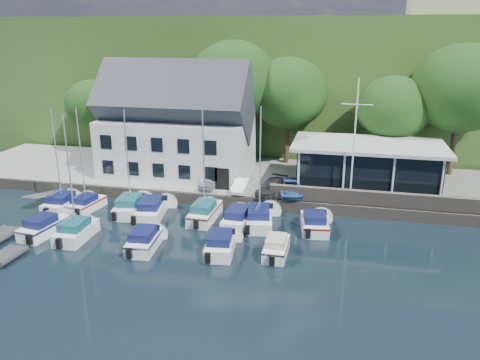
{
  "coord_description": "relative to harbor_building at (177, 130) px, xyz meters",
  "views": [
    {
      "loc": [
        8.7,
        -25.69,
        14.79
      ],
      "look_at": [
        0.92,
        9.0,
        3.19
      ],
      "focal_mm": 35.0,
      "sensor_mm": 36.0,
      "label": 1
    }
  ],
  "objects": [
    {
      "name": "boat_r1_4",
      "position": [
        5.26,
        -8.62,
        -0.62
      ],
      "size": [
        2.06,
        6.37,
        9.46
      ],
      "primitive_type": null,
      "rotation": [
        0.0,
        0.0,
        -0.02
      ],
      "color": "white",
      "rests_on": "ground"
    },
    {
      "name": "flagpole",
      "position": [
        16.63,
        -4.59,
        0.71
      ],
      "size": [
        2.43,
        0.2,
        10.12
      ],
      "primitive_type": null,
      "color": "silver",
      "rests_on": "quay"
    },
    {
      "name": "boat_r1_7",
      "position": [
        14.05,
        -8.8,
        -4.62
      ],
      "size": [
        2.88,
        5.56,
        1.46
      ],
      "primitive_type": null,
      "rotation": [
        0.0,
        0.0,
        0.15
      ],
      "color": "white",
      "rests_on": "ground"
    },
    {
      "name": "car_blue",
      "position": [
        11.54,
        -3.8,
        -3.69
      ],
      "size": [
        2.41,
        4.13,
        1.33
      ],
      "primitive_type": "imported",
      "rotation": [
        0.0,
        0.0,
        0.24
      ],
      "color": "#305995",
      "rests_on": "quay"
    },
    {
      "name": "tree_4",
      "position": [
        20.28,
        4.87,
        0.42
      ],
      "size": [
        6.97,
        6.97,
        9.53
      ],
      "primitive_type": null,
      "color": "#16340F",
      "rests_on": "quay"
    },
    {
      "name": "tree_0",
      "position": [
        -12.03,
        5.53,
        -0.18
      ],
      "size": [
        6.11,
        6.11,
        8.35
      ],
      "primitive_type": null,
      "color": "#16340F",
      "rests_on": "quay"
    },
    {
      "name": "gangway",
      "position": [
        -9.5,
        -7.5,
        -5.35
      ],
      "size": [
        1.2,
        6.0,
        1.4
      ],
      "primitive_type": null,
      "color": "silver",
      "rests_on": "ground"
    },
    {
      "name": "boat_r1_1",
      "position": [
        -5.21,
        -8.81,
        -1.22
      ],
      "size": [
        2.62,
        5.21,
        8.25
      ],
      "primitive_type": null,
      "rotation": [
        0.0,
        0.0,
        -0.14
      ],
      "color": "white",
      "rests_on": "ground"
    },
    {
      "name": "car_dgrey",
      "position": [
        9.96,
        -4.08,
        -3.74
      ],
      "size": [
        2.66,
        4.48,
        1.22
      ],
      "primitive_type": "imported",
      "rotation": [
        0.0,
        0.0,
        -0.24
      ],
      "color": "#2C2B30",
      "rests_on": "quay"
    },
    {
      "name": "boat_r2_1",
      "position": [
        -2.89,
        -14.19,
        -0.69
      ],
      "size": [
        2.23,
        5.53,
        9.32
      ],
      "primitive_type": null,
      "rotation": [
        0.0,
        0.0,
        0.03
      ],
      "color": "white",
      "rests_on": "ground"
    },
    {
      "name": "ground",
      "position": [
        7.0,
        -16.5,
        -5.35
      ],
      "size": [
        180.0,
        180.0,
        0.0
      ],
      "primitive_type": "plane",
      "color": "black",
      "rests_on": "ground"
    },
    {
      "name": "car_silver",
      "position": [
        4.01,
        -3.59,
        -3.77
      ],
      "size": [
        1.88,
        3.6,
        1.17
      ],
      "primitive_type": "imported",
      "rotation": [
        0.0,
        0.0,
        0.15
      ],
      "color": "silver",
      "rests_on": "quay"
    },
    {
      "name": "club_pavilion",
      "position": [
        18.0,
        -0.5,
        -2.3
      ],
      "size": [
        13.2,
        7.2,
        4.1
      ],
      "primitive_type": null,
      "color": "black",
      "rests_on": "quay"
    },
    {
      "name": "tree_3",
      "position": [
        9.95,
        6.06,
        1.18
      ],
      "size": [
        8.1,
        8.1,
        11.07
      ],
      "primitive_type": null,
      "color": "#16340F",
      "rests_on": "quay"
    },
    {
      "name": "seawall",
      "position": [
        19.0,
        -5.1,
        -3.75
      ],
      "size": [
        18.0,
        0.5,
        1.2
      ],
      "primitive_type": "cube",
      "color": "#5D554A",
      "rests_on": "quay"
    },
    {
      "name": "tree_5",
      "position": [
        26.2,
        5.4,
        1.91
      ],
      "size": [
        9.16,
        9.16,
        12.52
      ],
      "primitive_type": null,
      "color": "#16340F",
      "rests_on": "quay"
    },
    {
      "name": "harbor_building",
      "position": [
        0.0,
        0.0,
        0.0
      ],
      "size": [
        14.4,
        8.2,
        8.7
      ],
      "primitive_type": null,
      "color": "silver",
      "rests_on": "quay"
    },
    {
      "name": "boat_r1_0",
      "position": [
        -7.27,
        -9.12,
        -0.91
      ],
      "size": [
        2.29,
        5.75,
        8.88
      ],
      "primitive_type": null,
      "rotation": [
        0.0,
        0.0,
        0.04
      ],
      "color": "white",
      "rests_on": "ground"
    },
    {
      "name": "boat_r2_4",
      "position": [
        11.81,
        -13.52,
        -4.65
      ],
      "size": [
        1.64,
        4.89,
        1.39
      ],
      "primitive_type": null,
      "rotation": [
        0.0,
        0.0,
        -0.0
      ],
      "color": "white",
      "rests_on": "ground"
    },
    {
      "name": "boat_r1_2",
      "position": [
        -1.22,
        -8.52,
        -0.78
      ],
      "size": [
        2.99,
        6.56,
        9.14
      ],
      "primitive_type": null,
      "rotation": [
        0.0,
        0.0,
        0.14
      ],
      "color": "white",
      "rests_on": "ground"
    },
    {
      "name": "quay_face",
      "position": [
        7.0,
        -5.5,
        -4.85
      ],
      "size": [
        60.0,
        0.3,
        1.0
      ],
      "primitive_type": "cube",
      "color": "#5D554A",
      "rests_on": "ground"
    },
    {
      "name": "car_white",
      "position": [
        7.32,
        -3.9,
        -3.76
      ],
      "size": [
        1.48,
        3.66,
        1.18
      ],
      "primitive_type": "imported",
      "rotation": [
        0.0,
        0.0,
        -0.07
      ],
      "color": "white",
      "rests_on": "quay"
    },
    {
      "name": "quay",
      "position": [
        7.0,
        1.0,
        -4.85
      ],
      "size": [
        60.0,
        13.0,
        1.0
      ],
      "primitive_type": "cube",
      "color": "#969791",
      "rests_on": "ground"
    },
    {
      "name": "boat_r1_3",
      "position": [
        0.77,
        -8.77,
        -4.59
      ],
      "size": [
        3.22,
        7.09,
        1.51
      ],
      "primitive_type": null,
      "rotation": [
        0.0,
        0.0,
        0.17
      ],
      "color": "white",
      "rests_on": "ground"
    },
    {
      "name": "boat_r1_5",
      "position": [
        8.14,
        -9.18,
        -4.59
      ],
      "size": [
        2.17,
        6.27,
        1.53
      ],
      "primitive_type": null,
      "rotation": [
        0.0,
        0.0,
        -0.04
      ],
      "color": "white",
      "rests_on": "ground"
    },
    {
      "name": "tree_2",
      "position": [
        4.35,
        5.4,
        2.0
      ],
      "size": [
        9.29,
        9.29,
        12.69
      ],
      "primitive_type": null,
      "color": "#16340F",
      "rests_on": "quay"
    },
    {
      "name": "boat_r2_2",
      "position": [
        2.63,
        -14.48,
        -4.6
      ],
      "size": [
        2.41,
        5.73,
        1.49
      ],
      "primitive_type": null,
      "rotation": [
        0.0,
        0.0,
        0.09
      ],
      "color": "white",
      "rests_on": "ground"
    },
    {
      "name": "dinghy_1",
      "position": [
        -5.76,
        -18.13,
        -5.03
      ],
      "size": [
        1.74,
        2.77,
        0.63
      ],
      "primitive_type": null,
      "rotation": [
        0.0,
        0.0,
        -0.04
      ],
      "color": "#333337",
      "rests_on": "ground"
    },
    {
      "name": "tree_1",
      "position": [
        -5.01,
        5.6,
        0.63
      ],
      "size": [
        7.29,
        7.29,
        9.96
      ],
      "primitive_type": null,
      "color": "#16340F",
      "rests_on": "quay"
    },
    {
      "name": "boat_r1_6",
      "position": [
        9.73,
        -8.62,
        -0.79
      ],
      "size": [
        3.21,
        6.96,
        9.11
      ],
      "primitive_type": null,
      "rotation": [
        0.0,
        0.0,
        0.17
      ],
      "color": "white",
      "rests_on": "ground"
    },
    {
      "name": "boat_r2_3",
      "position": [
        7.96,
        -13.83,
        -4.63
      ],
      "size": [
        2.7,
        6.0,
        1.44
      ],
      "primitive_type": null,
      "rotation": [
        0.0,
        0.0,
        0.12
      ],
      "color": "white",
      "rests_on": "ground"
    },
    {
      "name": "hillside",
      "position": [
        7.0,
        45.5,
        2.65
      ],
      "size": [
        160.0,
        75.0,
        16.0
      ],
      "primitive_type": "cube",
      "color": "#29491B",
      "rests_on": "ground"
    },
    {
      "name": "boat_r2_0",
      "position": [
        -5.68,
        -14.06,
        -4.59
      ],
      "size": [
        2.65,
        5.78,
        1.52
      ],
      "primitive_type": null,
      "rotation": [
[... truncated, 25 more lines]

